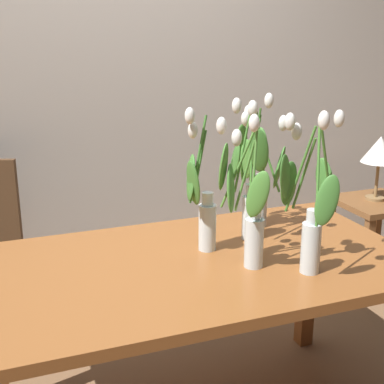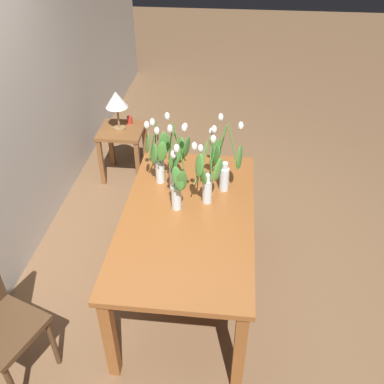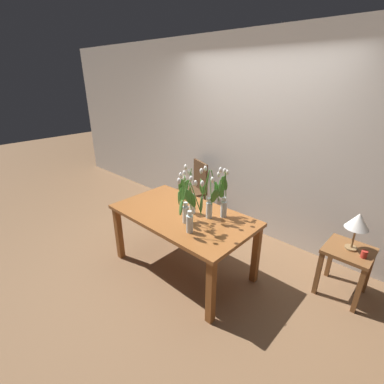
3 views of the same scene
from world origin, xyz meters
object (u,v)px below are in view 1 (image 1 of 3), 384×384
tulip_vase_0 (253,180)px  tulip_vase_2 (202,208)px  tulip_vase_3 (255,182)px  table_lamp (380,151)px  tulip_vase_1 (309,209)px  dining_table (198,283)px  tulip_vase_4 (247,212)px  side_table (374,218)px

tulip_vase_0 → tulip_vase_2: bearing=-149.0°
tulip_vase_3 → table_lamp: bearing=31.3°
tulip_vase_2 → tulip_vase_3: 0.25m
tulip_vase_1 → tulip_vase_2: bearing=133.6°
dining_table → tulip_vase_2: tulip_vase_2 is taller
table_lamp → tulip_vase_4: bearing=-144.6°
tulip_vase_0 → tulip_vase_1: tulip_vase_1 is taller
tulip_vase_3 → tulip_vase_4: 0.28m
dining_table → tulip_vase_0: 0.53m
tulip_vase_4 → side_table: (1.38, 0.97, -0.52)m
tulip_vase_4 → table_lamp: bearing=35.4°
tulip_vase_1 → table_lamp: bearing=42.1°
dining_table → tulip_vase_3: 0.45m
dining_table → tulip_vase_3: size_ratio=2.76×
side_table → tulip_vase_3: bearing=-149.2°
dining_table → tulip_vase_3: (0.28, 0.12, 0.33)m
side_table → dining_table: bearing=-150.7°
tulip_vase_4 → table_lamp: tulip_vase_4 is taller
table_lamp → side_table: bearing=-105.4°
tulip_vase_0 → tulip_vase_4: 0.43m
tulip_vase_0 → table_lamp: size_ratio=1.36×
tulip_vase_2 → tulip_vase_4: (0.09, -0.19, 0.03)m
table_lamp → tulip_vase_0: bearing=-152.4°
dining_table → tulip_vase_0: bearing=36.4°
tulip_vase_3 → side_table: size_ratio=1.05×
dining_table → side_table: size_ratio=2.91×
tulip_vase_1 → tulip_vase_3: bearing=96.7°
tulip_vase_0 → tulip_vase_4: (-0.21, -0.37, 0.00)m
tulip_vase_0 → tulip_vase_2: (-0.31, -0.18, -0.03)m
dining_table → tulip_vase_2: 0.28m
tulip_vase_2 → tulip_vase_3: tulip_vase_3 is taller
side_table → table_lamp: table_lamp is taller
tulip_vase_3 → tulip_vase_4: (-0.15, -0.23, -0.03)m
dining_table → tulip_vase_1: 0.50m
tulip_vase_3 → table_lamp: tulip_vase_3 is taller
tulip_vase_3 → side_table: (1.24, 0.74, -0.55)m
table_lamp → tulip_vase_2: bearing=-151.6°
tulip_vase_2 → tulip_vase_0: bearing=31.0°
tulip_vase_0 → side_table: size_ratio=0.98×
tulip_vase_3 → dining_table: bearing=-157.4°
tulip_vase_0 → table_lamp: 1.33m
table_lamp → tulip_vase_1: bearing=-137.9°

